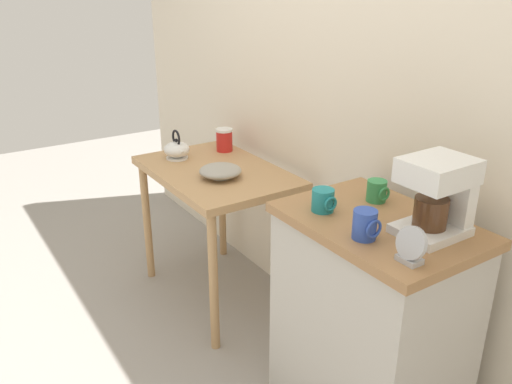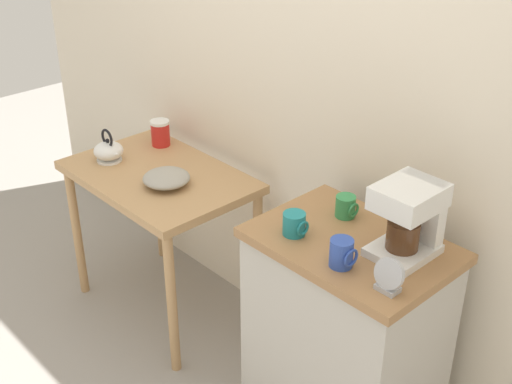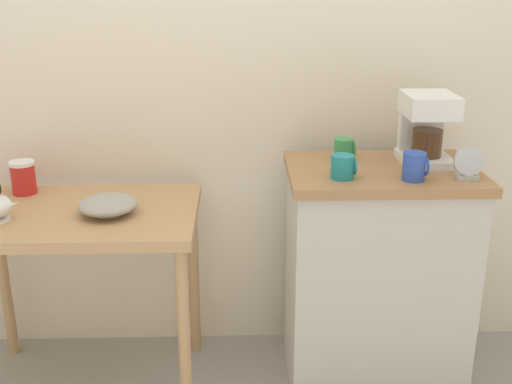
{
  "view_description": "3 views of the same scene",
  "coord_description": "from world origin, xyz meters",
  "views": [
    {
      "loc": [
        1.73,
        -1.24,
        1.69
      ],
      "look_at": [
        -0.07,
        -0.06,
        0.8
      ],
      "focal_mm": 37.15,
      "sensor_mm": 36.0,
      "label": 1
    },
    {
      "loc": [
        1.8,
        -1.57,
        2.17
      ],
      "look_at": [
        0.14,
        -0.03,
        0.94
      ],
      "focal_mm": 47.71,
      "sensor_mm": 36.0,
      "label": 2
    },
    {
      "loc": [
        0.04,
        -2.15,
        1.57
      ],
      "look_at": [
        0.1,
        -0.04,
        0.84
      ],
      "focal_mm": 44.12,
      "sensor_mm": 36.0,
      "label": 3
    }
  ],
  "objects": [
    {
      "name": "ground_plane",
      "position": [
        0.0,
        0.0,
        0.0
      ],
      "size": [
        8.0,
        8.0,
        0.0
      ],
      "primitive_type": "plane",
      "color": "gray"
    },
    {
      "name": "mug_blue",
      "position": [
        0.64,
        -0.11,
        0.95
      ],
      "size": [
        0.09,
        0.08,
        0.1
      ],
      "color": "#2D4CAD",
      "rests_on": "kitchen_counter"
    },
    {
      "name": "bowl_stoneware",
      "position": [
        -0.42,
        -0.04,
        0.79
      ],
      "size": [
        0.21,
        0.21,
        0.07
      ],
      "color": "#9E998C",
      "rests_on": "wooden_table"
    },
    {
      "name": "coffee_maker",
      "position": [
        0.74,
        0.11,
        1.04
      ],
      "size": [
        0.18,
        0.22,
        0.26
      ],
      "color": "white",
      "rests_on": "kitchen_counter"
    },
    {
      "name": "mug_dark_teal",
      "position": [
        0.4,
        -0.09,
        0.94
      ],
      "size": [
        0.09,
        0.08,
        0.08
      ],
      "color": "teal",
      "rests_on": "kitchen_counter"
    },
    {
      "name": "canister_enamel",
      "position": [
        -0.79,
        0.19,
        0.82
      ],
      "size": [
        0.1,
        0.1,
        0.13
      ],
      "color": "red",
      "rests_on": "wooden_table"
    },
    {
      "name": "mug_tall_green",
      "position": [
        0.44,
        0.14,
        0.94
      ],
      "size": [
        0.08,
        0.07,
        0.08
      ],
      "color": "#338C4C",
      "rests_on": "kitchen_counter"
    },
    {
      "name": "kitchen_counter",
      "position": [
        0.57,
        0.03,
        0.45
      ],
      "size": [
        0.69,
        0.49,
        0.9
      ],
      "color": "#BCB7AD",
      "rests_on": "ground_plane"
    },
    {
      "name": "table_clock",
      "position": [
        0.83,
        -0.11,
        0.95
      ],
      "size": [
        0.1,
        0.05,
        0.11
      ],
      "color": "#B2B5BA",
      "rests_on": "kitchen_counter"
    },
    {
      "name": "teakettle",
      "position": [
        -0.81,
        -0.09,
        0.81
      ],
      "size": [
        0.17,
        0.14,
        0.16
      ],
      "color": "white",
      "rests_on": "wooden_table"
    },
    {
      "name": "wooden_table",
      "position": [
        -0.55,
        0.0,
        0.66
      ],
      "size": [
        0.88,
        0.58,
        0.76
      ],
      "color": "tan",
      "rests_on": "ground_plane"
    },
    {
      "name": "back_wall",
      "position": [
        0.1,
        0.41,
        1.4
      ],
      "size": [
        4.4,
        0.1,
        2.8
      ],
      "primitive_type": "cube",
      "color": "beige",
      "rests_on": "ground_plane"
    }
  ]
}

